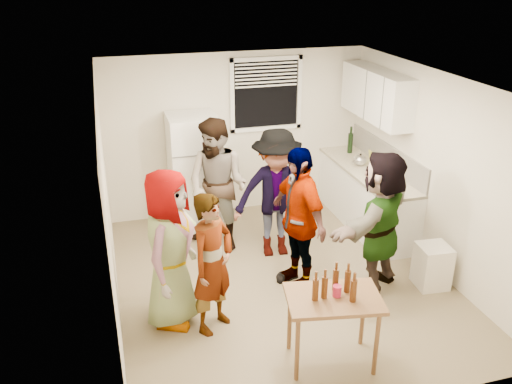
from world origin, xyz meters
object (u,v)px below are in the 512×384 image
object	(u,v)px
wine_bottle	(350,153)
beer_bottle_table	(353,300)
trash_bin	(432,268)
guest_back_left	(219,246)
guest_back_right	(275,252)
beer_bottle_counter	(383,186)
guest_black	(296,283)
guest_orange	(374,286)
guest_grey	(175,318)
blue_cup	(383,192)
kettle	(360,165)
refrigerator	(194,172)
serving_table	(330,360)
red_cup	(337,296)
guest_stripe	(215,326)

from	to	relation	value
wine_bottle	beer_bottle_table	size ratio (longest dim) A/B	1.43
wine_bottle	trash_bin	xyz separation A→B (m)	(-0.02, -2.51, -0.65)
guest_back_left	guest_back_right	bearing A→B (deg)	13.39
beer_bottle_counter	guest_black	size ratio (longest dim) A/B	0.14
guest_back_left	guest_orange	xyz separation A→B (m)	(1.62, -1.53, 0.00)
beer_bottle_table	wine_bottle	bearing A→B (deg)	65.65
beer_bottle_counter	guest_grey	world-z (taller)	beer_bottle_counter
wine_bottle	guest_back_right	xyz separation A→B (m)	(-1.62, -1.21, -0.90)
blue_cup	kettle	bearing A→B (deg)	81.45
guest_back_left	guest_orange	world-z (taller)	guest_back_left
refrigerator	guest_black	size ratio (longest dim) A/B	0.95
serving_table	guest_orange	distance (m)	1.53
trash_bin	beer_bottle_counter	bearing A→B (deg)	96.55
blue_cup	serving_table	distance (m)	2.56
guest_orange	guest_back_left	bearing A→B (deg)	-81.02
beer_bottle_counter	guest_back_left	size ratio (longest dim) A/B	0.14
refrigerator	serving_table	xyz separation A→B (m)	(0.74, -3.43, -0.85)
guest_orange	red_cup	bearing A→B (deg)	9.28
guest_black	trash_bin	bearing A→B (deg)	60.20
beer_bottle_counter	trash_bin	distance (m)	1.31
kettle	guest_orange	world-z (taller)	kettle
serving_table	guest_stripe	world-z (taller)	serving_table
trash_bin	guest_stripe	distance (m)	2.75
beer_bottle_table	guest_stripe	distance (m)	1.69
wine_bottle	guest_black	bearing A→B (deg)	-128.60
trash_bin	beer_bottle_table	size ratio (longest dim) A/B	2.47
blue_cup	guest_stripe	xyz separation A→B (m)	(-2.50, -0.99, -0.90)
guest_grey	beer_bottle_table	bearing A→B (deg)	-99.45
refrigerator	guest_orange	bearing A→B (deg)	-52.09
guest_grey	guest_orange	bearing A→B (deg)	-61.64
guest_grey	guest_stripe	size ratio (longest dim) A/B	1.13
kettle	serving_table	distance (m)	3.44
refrigerator	blue_cup	world-z (taller)	refrigerator
refrigerator	guest_orange	world-z (taller)	refrigerator
guest_back_left	beer_bottle_table	bearing A→B (deg)	-32.50
wine_bottle	guest_back_left	bearing A→B (deg)	-160.78
trash_bin	guest_back_left	size ratio (longest dim) A/B	0.30
kettle	guest_black	world-z (taller)	kettle
refrigerator	guest_back_right	distance (m)	1.71
red_cup	guest_orange	distance (m)	1.69
guest_grey	guest_black	xyz separation A→B (m)	(1.56, 0.32, 0.00)
guest_stripe	guest_grey	bearing A→B (deg)	108.56
guest_back_right	guest_black	size ratio (longest dim) A/B	0.99
guest_back_left	guest_back_right	distance (m)	0.81
beer_bottle_table	guest_black	distance (m)	1.72
beer_bottle_table	serving_table	bearing A→B (deg)	145.96
beer_bottle_counter	guest_back_right	size ratio (longest dim) A/B	0.14
guest_black	guest_back_right	bearing A→B (deg)	168.90
guest_grey	guest_black	bearing A→B (deg)	-49.79
trash_bin	wine_bottle	bearing A→B (deg)	89.54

